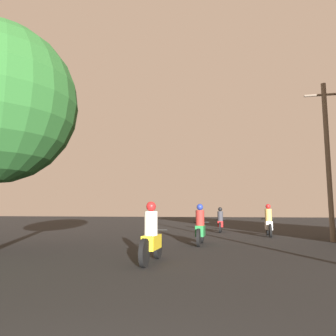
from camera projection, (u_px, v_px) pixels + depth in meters
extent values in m
cylinder|color=black|center=(158.00, 246.00, 8.66)|extent=(0.10, 0.64, 0.64)
cylinder|color=black|center=(144.00, 253.00, 7.35)|extent=(0.10, 0.64, 0.64)
cube|color=gold|center=(152.00, 242.00, 8.03)|extent=(0.30, 0.90, 0.34)
cylinder|color=black|center=(156.00, 230.00, 8.49)|extent=(0.60, 0.04, 0.04)
cylinder|color=silver|center=(151.00, 223.00, 8.00)|extent=(0.32, 0.32, 0.58)
sphere|color=#A51919|center=(151.00, 206.00, 8.05)|extent=(0.24, 0.24, 0.24)
cylinder|color=black|center=(202.00, 235.00, 12.78)|extent=(0.10, 0.63, 0.63)
cylinder|color=black|center=(199.00, 238.00, 11.50)|extent=(0.10, 0.63, 0.63)
cube|color=#1E6B33|center=(200.00, 231.00, 12.17)|extent=(0.30, 0.85, 0.40)
cylinder|color=black|center=(201.00, 222.00, 12.62)|extent=(0.60, 0.04, 0.04)
cylinder|color=maroon|center=(200.00, 218.00, 12.14)|extent=(0.32, 0.32, 0.56)
sphere|color=navy|center=(200.00, 207.00, 12.20)|extent=(0.24, 0.24, 0.24)
cylinder|color=black|center=(267.00, 229.00, 16.79)|extent=(0.10, 0.63, 0.63)
cylinder|color=black|center=(270.00, 231.00, 15.38)|extent=(0.10, 0.63, 0.63)
cube|color=silver|center=(269.00, 225.00, 16.11)|extent=(0.30, 0.92, 0.42)
cylinder|color=black|center=(267.00, 219.00, 16.61)|extent=(0.60, 0.04, 0.04)
cylinder|color=#B28E47|center=(268.00, 215.00, 16.09)|extent=(0.32, 0.32, 0.60)
sphere|color=#A51919|center=(268.00, 206.00, 16.14)|extent=(0.24, 0.24, 0.24)
cylinder|color=black|center=(221.00, 226.00, 19.69)|extent=(0.10, 0.60, 0.60)
cylinder|color=black|center=(220.00, 227.00, 18.45)|extent=(0.10, 0.60, 0.60)
cube|color=red|center=(220.00, 224.00, 19.09)|extent=(0.30, 0.73, 0.33)
cylinder|color=black|center=(221.00, 219.00, 19.53)|extent=(0.60, 0.04, 0.04)
cylinder|color=#2D2D33|center=(220.00, 216.00, 19.08)|extent=(0.32, 0.32, 0.57)
sphere|color=black|center=(220.00, 209.00, 19.13)|extent=(0.24, 0.24, 0.24)
cylinder|color=#6B5B4C|center=(328.00, 160.00, 13.64)|extent=(0.20, 0.20, 6.67)
cylinder|color=#6B5B4C|center=(324.00, 95.00, 14.00)|extent=(1.60, 0.10, 0.10)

